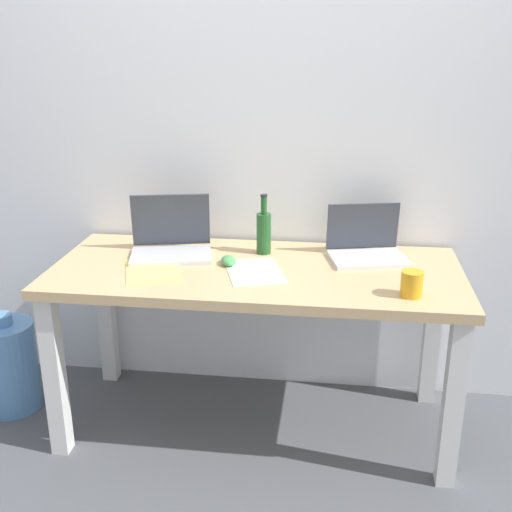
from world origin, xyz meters
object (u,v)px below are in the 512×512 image
desk (256,291)px  beer_bottle (264,231)px  laptop_right (366,247)px  computer_mouse (229,261)px  coffee_mug (412,284)px  water_cooler_jug (8,365)px  laptop_left (171,242)px

desk → beer_bottle: bearing=87.1°
desk → laptop_right: (0.45, 0.18, 0.15)m
desk → computer_mouse: size_ratio=16.60×
desk → laptop_right: bearing=21.8°
desk → beer_bottle: beer_bottle is taller
desk → coffee_mug: 0.65m
beer_bottle → water_cooler_jug: size_ratio=0.56×
desk → computer_mouse: bearing=169.7°
beer_bottle → water_cooler_jug: (-1.14, -0.20, -0.62)m
laptop_left → laptop_right: (0.83, 0.07, -0.01)m
computer_mouse → desk: bearing=-28.2°
laptop_left → water_cooler_jug: bearing=-170.7°
desk → water_cooler_jug: size_ratio=3.57×
beer_bottle → water_cooler_jug: beer_bottle is taller
laptop_right → coffee_mug: laptop_right is taller
desk → coffee_mug: coffee_mug is taller
laptop_left → coffee_mug: size_ratio=4.00×
desk → water_cooler_jug: bearing=-179.5°
laptop_left → computer_mouse: (0.26, -0.09, -0.04)m
beer_bottle → coffee_mug: (0.58, -0.40, -0.05)m
desk → laptop_left: laptop_left is taller
water_cooler_jug → beer_bottle: bearing=9.7°
desk → coffee_mug: size_ratio=17.47×
laptop_right → computer_mouse: (-0.56, -0.16, -0.03)m
computer_mouse → coffee_mug: size_ratio=1.05×
laptop_left → water_cooler_jug: size_ratio=0.82×
computer_mouse → coffee_mug: coffee_mug is taller
beer_bottle → laptop_right: bearing=-0.9°
beer_bottle → coffee_mug: bearing=-34.5°
water_cooler_jug → desk: bearing=0.5°
beer_bottle → coffee_mug: size_ratio=2.73×
computer_mouse → laptop_left: bearing=143.0°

